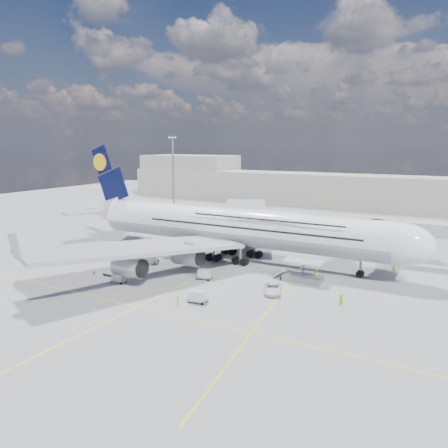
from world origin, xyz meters
The scene contains 31 objects.
ground centered at (0.00, 0.00, 0.00)m, with size 300.00×300.00×0.00m, color gray.
taxi_line_main centered at (0.00, 0.00, 0.01)m, with size 0.25×220.00×0.01m, color yellow.
taxi_line_cross centered at (0.00, -20.00, 0.01)m, with size 120.00×0.25×0.01m, color yellow.
taxi_line_diag centered at (14.00, 10.00, 0.01)m, with size 0.25×100.00×0.01m, color yellow.
airliner centered at (0.26, 10.00, 6.87)m, with size 77.26×79.15×23.71m.
jet_bridge centered at (29.81, 20.94, 6.85)m, with size 18.80×12.10×8.50m.
cargo_loader centered at (16.82, 2.89, 1.25)m, with size 8.53×3.20×3.67m.
light_mast centered at (-40.00, 45.00, 13.21)m, with size 3.00×0.70×25.50m.
terminal centered at (0.00, 95.00, 6.00)m, with size 180.00×16.00×12.00m, color #B2AD9E.
hangar centered at (-70.00, 100.00, 9.00)m, with size 40.00×22.00×18.00m, color #B2AD9E.
dolly_row_a centered at (-20.91, -1.01, 0.88)m, with size 2.75×1.72×1.64m.
dolly_row_b centered at (-10.01, -13.06, 0.89)m, with size 2.84×1.92×1.65m.
dolly_row_c centered at (-14.11, -10.42, 0.33)m, with size 2.91×1.57×0.43m.
dolly_back centered at (-15.63, -0.48, 0.38)m, with size 3.55×2.20×0.49m.
dolly_nose_far centered at (6.70, -14.39, 1.00)m, with size 3.12×1.96×1.86m.
dolly_nose_near centered at (1.68, -4.35, 0.93)m, with size 2.97×1.97×1.73m.
baggage_tug centered at (-13.25, -0.23, 0.86)m, with size 3.42×2.56×1.94m.
catering_truck_inner centered at (-6.07, 25.17, 2.00)m, with size 7.52×4.17×4.24m.
catering_truck_outer centered at (-16.85, 47.07, 2.10)m, with size 7.82×3.66×4.52m.
service_van centered at (14.79, -5.07, 0.74)m, with size 2.46×5.34×1.48m, color white.
crew_nose centered at (29.78, 15.77, 0.85)m, with size 0.62×0.41×1.71m, color #E0F219.
crew_loader centered at (25.62, -5.61, 0.93)m, with size 0.90×0.70×1.85m, color #B5FF1A.
crew_wing centered at (-14.42, -8.94, 0.98)m, with size 1.14×0.48×1.95m, color #AEE818.
crew_van centered at (18.61, 4.64, 0.97)m, with size 0.95×0.62×1.95m, color #CAFF1A.
crew_tug centered at (4.95, -16.97, 0.80)m, with size 1.03×0.59×1.60m, color #AAEF19.
cone_nose centered at (28.49, 13.42, 0.23)m, with size 0.38×0.38×0.49m.
cone_wing_left_inner centered at (-0.73, 22.10, 0.29)m, with size 0.48×0.48×0.61m.
cone_wing_left_outer centered at (-8.79, 32.65, 0.28)m, with size 0.45×0.45×0.57m.
cone_wing_right_inner centered at (-8.05, 1.65, 0.27)m, with size 0.44×0.44×0.56m.
cone_wing_right_outer centered at (-17.65, -11.07, 0.28)m, with size 0.46×0.46×0.59m.
cone_tail centered at (-27.23, 17.09, 0.28)m, with size 0.46×0.46×0.59m.
Camera 1 is at (40.00, -66.12, 23.19)m, focal length 35.00 mm.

